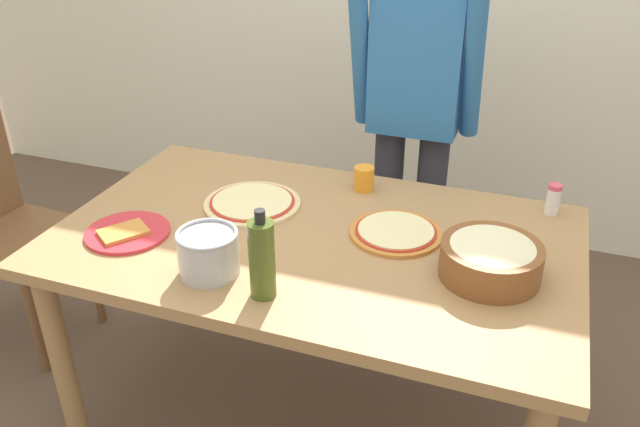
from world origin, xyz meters
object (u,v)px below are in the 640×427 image
pizza_raw_on_board (252,203)px  salt_shaker (553,199)px  chair_wooden_left (2,220)px  olive_oil_bottle (262,259)px  plate_with_slice (127,232)px  person_cook (415,108)px  cup_orange (364,178)px  steel_pot (208,252)px  dining_table (315,260)px  popcorn_bowl (491,257)px  pizza_cooked_on_tray (396,232)px

pizza_raw_on_board → salt_shaker: size_ratio=3.06×
chair_wooden_left → olive_oil_bottle: size_ratio=3.71×
plate_with_slice → salt_shaker: (1.23, 0.59, 0.04)m
person_cook → pizza_raw_on_board: person_cook is taller
olive_oil_bottle → cup_orange: olive_oil_bottle is taller
steel_pot → salt_shaker: (0.89, 0.69, -0.01)m
dining_table → olive_oil_bottle: (-0.02, -0.34, 0.20)m
plate_with_slice → popcorn_bowl: bearing=7.8°
dining_table → pizza_raw_on_board: pizza_raw_on_board is taller
plate_with_slice → popcorn_bowl: size_ratio=0.93×
pizza_raw_on_board → salt_shaker: 0.99m
pizza_raw_on_board → olive_oil_bottle: 0.53m
person_cook → cup_orange: size_ratio=19.06×
cup_orange → pizza_raw_on_board: bearing=-142.6°
popcorn_bowl → salt_shaker: size_ratio=2.64×
plate_with_slice → steel_pot: bearing=-16.0°
salt_shaker → chair_wooden_left: bearing=-169.9°
pizza_raw_on_board → olive_oil_bottle: olive_oil_bottle is taller
steel_pot → cup_orange: steel_pot is taller
person_cook → dining_table: bearing=-100.1°
chair_wooden_left → cup_orange: 1.44m
chair_wooden_left → olive_oil_bottle: (1.30, -0.38, 0.33)m
pizza_raw_on_board → salt_shaker: bearing=16.5°
chair_wooden_left → steel_pot: bearing=-16.5°
popcorn_bowl → steel_pot: steel_pot is taller
person_cook → chair_wooden_left: size_ratio=1.71×
person_cook → pizza_cooked_on_tray: person_cook is taller
pizza_raw_on_board → plate_with_slice: (-0.28, -0.31, -0.00)m
dining_table → plate_with_slice: 0.59m
pizza_cooked_on_tray → popcorn_bowl: (0.30, -0.13, 0.05)m
pizza_cooked_on_tray → salt_shaker: 0.54m
person_cook → pizza_cooked_on_tray: bearing=-81.4°
pizza_raw_on_board → person_cook: bearing=58.1°
olive_oil_bottle → popcorn_bowl: bearing=27.9°
plate_with_slice → olive_oil_bottle: olive_oil_bottle is taller
pizza_raw_on_board → popcorn_bowl: size_ratio=1.16×
olive_oil_bottle → salt_shaker: 1.02m
chair_wooden_left → salt_shaker: 2.05m
dining_table → plate_with_slice: size_ratio=6.15×
dining_table → plate_with_slice: (-0.55, -0.20, 0.10)m
pizza_raw_on_board → salt_shaker: salt_shaker is taller
popcorn_bowl → cup_orange: popcorn_bowl is taller
person_cook → pizza_raw_on_board: (-0.40, -0.64, -0.17)m
dining_table → steel_pot: bearing=-124.9°
steel_pot → plate_with_slice: bearing=164.0°
plate_with_slice → cup_orange: bearing=42.6°
person_cook → popcorn_bowl: bearing=-63.5°
pizza_raw_on_board → steel_pot: size_ratio=1.87×
popcorn_bowl → pizza_raw_on_board: bearing=168.7°
dining_table → popcorn_bowl: size_ratio=5.71×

